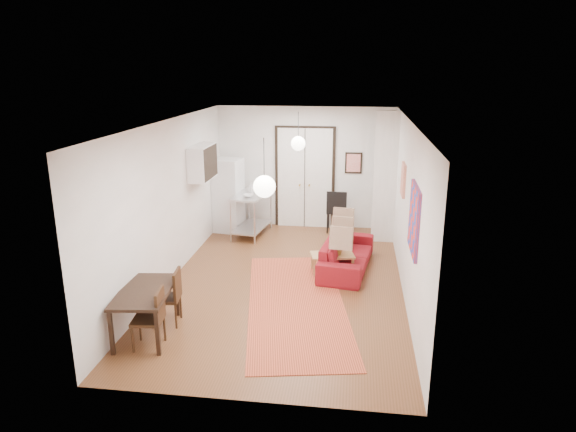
# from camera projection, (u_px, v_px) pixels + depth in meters

# --- Properties ---
(floor) EXTENTS (7.00, 7.00, 0.00)m
(floor) POSITION_uv_depth(u_px,v_px,m) (285.00, 282.00, 9.38)
(floor) COLOR brown
(floor) RESTS_ON ground
(ceiling) EXTENTS (4.20, 7.00, 0.02)m
(ceiling) POSITION_uv_depth(u_px,v_px,m) (285.00, 122.00, 8.56)
(ceiling) COLOR silver
(ceiling) RESTS_ON wall_back
(wall_back) EXTENTS (4.20, 0.02, 2.90)m
(wall_back) POSITION_uv_depth(u_px,v_px,m) (305.00, 168.00, 12.30)
(wall_back) COLOR white
(wall_back) RESTS_ON floor
(wall_front) EXTENTS (4.20, 0.02, 2.90)m
(wall_front) POSITION_uv_depth(u_px,v_px,m) (241.00, 288.00, 5.64)
(wall_front) COLOR white
(wall_front) RESTS_ON floor
(wall_left) EXTENTS (0.02, 7.00, 2.90)m
(wall_left) POSITION_uv_depth(u_px,v_px,m) (170.00, 202.00, 9.24)
(wall_left) COLOR white
(wall_left) RESTS_ON floor
(wall_right) EXTENTS (0.02, 7.00, 2.90)m
(wall_right) POSITION_uv_depth(u_px,v_px,m) (407.00, 210.00, 8.70)
(wall_right) COLOR white
(wall_right) RESTS_ON floor
(double_doors) EXTENTS (1.44, 0.06, 2.50)m
(double_doors) POSITION_uv_depth(u_px,v_px,m) (305.00, 178.00, 12.33)
(double_doors) COLOR silver
(double_doors) RESTS_ON wall_back
(stub_partition) EXTENTS (0.50, 0.10, 2.90)m
(stub_partition) POSITION_uv_depth(u_px,v_px,m) (385.00, 178.00, 11.16)
(stub_partition) COLOR white
(stub_partition) RESTS_ON floor
(wall_cabinet) EXTENTS (0.35, 1.00, 0.70)m
(wall_cabinet) POSITION_uv_depth(u_px,v_px,m) (202.00, 162.00, 10.51)
(wall_cabinet) COLOR white
(wall_cabinet) RESTS_ON wall_left
(painting_popart) EXTENTS (0.05, 1.00, 1.00)m
(painting_popart) POSITION_uv_depth(u_px,v_px,m) (414.00, 219.00, 7.46)
(painting_popart) COLOR red
(painting_popart) RESTS_ON wall_right
(painting_abstract) EXTENTS (0.05, 0.50, 0.60)m
(painting_abstract) POSITION_uv_depth(u_px,v_px,m) (403.00, 180.00, 9.37)
(painting_abstract) COLOR beige
(painting_abstract) RESTS_ON wall_right
(poster_back) EXTENTS (0.40, 0.03, 0.50)m
(poster_back) POSITION_uv_depth(u_px,v_px,m) (354.00, 163.00, 12.08)
(poster_back) COLOR red
(poster_back) RESTS_ON wall_back
(print_left) EXTENTS (0.03, 0.44, 0.54)m
(print_left) POSITION_uv_depth(u_px,v_px,m) (202.00, 156.00, 11.00)
(print_left) COLOR #97613F
(print_left) RESTS_ON wall_left
(pendant_back) EXTENTS (0.30, 0.30, 0.80)m
(pendant_back) POSITION_uv_depth(u_px,v_px,m) (298.00, 143.00, 10.65)
(pendant_back) COLOR white
(pendant_back) RESTS_ON ceiling
(pendant_front) EXTENTS (0.30, 0.30, 0.80)m
(pendant_front) POSITION_uv_depth(u_px,v_px,m) (264.00, 186.00, 6.84)
(pendant_front) COLOR white
(pendant_front) RESTS_ON ceiling
(kilim_rug) EXTENTS (2.28, 4.38, 0.01)m
(kilim_rug) POSITION_uv_depth(u_px,v_px,m) (296.00, 303.00, 8.54)
(kilim_rug) COLOR #C04E30
(kilim_rug) RESTS_ON floor
(sofa) EXTENTS (2.14, 1.08, 0.60)m
(sofa) POSITION_uv_depth(u_px,v_px,m) (347.00, 254.00, 9.92)
(sofa) COLOR maroon
(sofa) RESTS_ON floor
(coffee_table) EXTENTS (0.89, 0.61, 0.36)m
(coffee_table) POSITION_uv_depth(u_px,v_px,m) (332.00, 256.00, 9.76)
(coffee_table) COLOR tan
(coffee_table) RESTS_ON floor
(potted_plant) EXTENTS (0.34, 0.37, 0.35)m
(potted_plant) POSITION_uv_depth(u_px,v_px,m) (338.00, 246.00, 9.69)
(potted_plant) COLOR #31692F
(potted_plant) RESTS_ON coffee_table
(kitchen_counter) EXTENTS (0.82, 1.37, 0.99)m
(kitchen_counter) POSITION_uv_depth(u_px,v_px,m) (251.00, 208.00, 11.82)
(kitchen_counter) COLOR silver
(kitchen_counter) RESTS_ON floor
(bowl) EXTENTS (0.30, 0.30, 0.06)m
(bowl) POSITION_uv_depth(u_px,v_px,m) (248.00, 196.00, 11.43)
(bowl) COLOR white
(bowl) RESTS_ON kitchen_counter
(soap_bottle) EXTENTS (0.12, 0.12, 0.21)m
(soap_bottle) POSITION_uv_depth(u_px,v_px,m) (251.00, 187.00, 11.94)
(soap_bottle) COLOR teal
(soap_bottle) RESTS_ON kitchen_counter
(fridge) EXTENTS (0.69, 0.69, 1.73)m
(fridge) POSITION_uv_depth(u_px,v_px,m) (228.00, 195.00, 12.09)
(fridge) COLOR silver
(fridge) RESTS_ON floor
(dining_table) EXTENTS (0.86, 1.33, 0.70)m
(dining_table) POSITION_uv_depth(u_px,v_px,m) (145.00, 295.00, 7.40)
(dining_table) COLOR black
(dining_table) RESTS_ON floor
(dining_chair_near) EXTENTS (0.46, 0.61, 0.87)m
(dining_chair_near) POSITION_uv_depth(u_px,v_px,m) (168.00, 291.00, 7.83)
(dining_chair_near) COLOR #341F10
(dining_chair_near) RESTS_ON floor
(dining_chair_far) EXTENTS (0.46, 0.61, 0.87)m
(dining_chair_far) POSITION_uv_depth(u_px,v_px,m) (150.00, 312.00, 7.16)
(dining_chair_far) COLOR #341F10
(dining_chair_far) RESTS_ON floor
(black_side_chair) EXTENTS (0.47, 0.47, 1.02)m
(black_side_chair) POSITION_uv_depth(u_px,v_px,m) (337.00, 206.00, 12.20)
(black_side_chair) COLOR black
(black_side_chair) RESTS_ON floor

